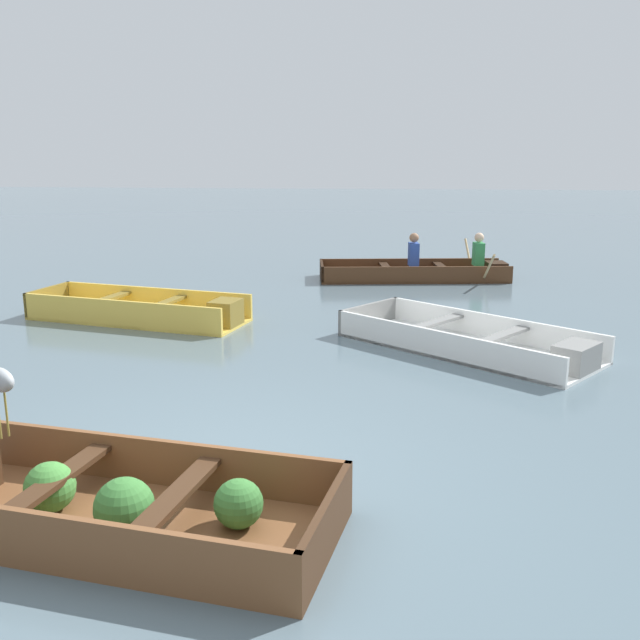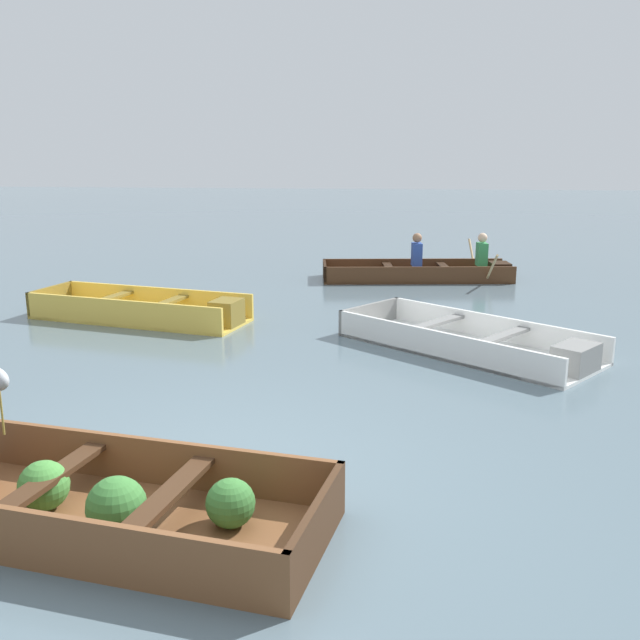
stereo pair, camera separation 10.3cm
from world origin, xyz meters
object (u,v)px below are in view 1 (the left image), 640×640
at_px(skiff_white_mid_moored, 476,343).
at_px(skiff_yellow_near_moored, 147,312).
at_px(dinghy_wooden_brown_foreground, 106,504).
at_px(rowboat_dark_varnish_with_crew, 424,270).

bearing_deg(skiff_white_mid_moored, skiff_yellow_near_moored, 165.44).
relative_size(dinghy_wooden_brown_foreground, skiff_yellow_near_moored, 0.93).
height_order(dinghy_wooden_brown_foreground, skiff_yellow_near_moored, dinghy_wooden_brown_foreground).
relative_size(skiff_white_mid_moored, rowboat_dark_varnish_with_crew, 0.90).
distance_m(skiff_yellow_near_moored, skiff_white_mid_moored, 4.77).
bearing_deg(rowboat_dark_varnish_with_crew, skiff_yellow_near_moored, -137.75).
xyz_separation_m(dinghy_wooden_brown_foreground, skiff_white_mid_moored, (2.97, 4.51, -0.04)).
height_order(skiff_yellow_near_moored, skiff_white_mid_moored, skiff_yellow_near_moored).
xyz_separation_m(dinghy_wooden_brown_foreground, skiff_yellow_near_moored, (-1.64, 5.70, -0.02)).
distance_m(skiff_white_mid_moored, rowboat_dark_varnish_with_crew, 5.05).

